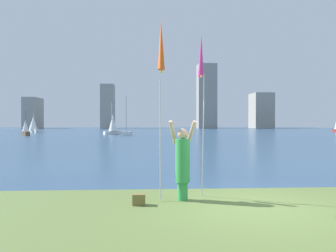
% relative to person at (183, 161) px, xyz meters
% --- Properties ---
extents(ground, '(120.00, 138.00, 0.12)m').
position_rel_person_xyz_m(ground, '(1.63, 50.19, -1.04)').
color(ground, '#5B7038').
extents(person, '(0.73, 0.54, 2.00)m').
position_rel_person_xyz_m(person, '(0.00, 0.00, 0.00)').
color(person, green).
rests_on(person, ground).
extents(kite_flag_left, '(0.16, 1.32, 4.33)m').
position_rel_person_xyz_m(kite_flag_left, '(-0.56, -0.51, 2.65)').
color(kite_flag_left, '#B2B2B7').
rests_on(kite_flag_left, ground).
extents(kite_flag_right, '(0.16, 0.64, 4.27)m').
position_rel_person_xyz_m(kite_flag_right, '(0.56, 0.55, 2.61)').
color(kite_flag_right, '#B2B2B7').
rests_on(kite_flag_right, ground).
extents(bag, '(0.30, 0.19, 0.26)m').
position_rel_person_xyz_m(bag, '(-1.08, -0.43, -0.85)').
color(bag, olive).
rests_on(bag, ground).
extents(sailboat_0, '(1.76, 1.16, 5.82)m').
position_rel_person_xyz_m(sailboat_0, '(-4.49, 40.10, -0.63)').
color(sailboat_0, silver).
rests_on(sailboat_0, ground).
extents(sailboat_2, '(2.61, 2.17, 5.12)m').
position_rel_person_xyz_m(sailboat_2, '(-6.90, 43.33, 0.58)').
color(sailboat_2, white).
rests_on(sailboat_2, ground).
extents(sailboat_5, '(1.61, 1.83, 3.67)m').
position_rel_person_xyz_m(sailboat_5, '(-19.04, 39.57, 0.09)').
color(sailboat_5, brown).
rests_on(sailboat_5, ground).
extents(sailboat_7, '(2.50, 2.58, 3.67)m').
position_rel_person_xyz_m(sailboat_7, '(-22.80, 53.09, 0.56)').
color(sailboat_7, silver).
rests_on(sailboat_7, ground).
extents(skyline_tower_0, '(4.04, 7.87, 9.54)m').
position_rel_person_xyz_m(skyline_tower_0, '(-37.37, 93.21, 3.79)').
color(skyline_tower_0, gray).
rests_on(skyline_tower_0, ground).
extents(skyline_tower_1, '(4.08, 5.33, 13.85)m').
position_rel_person_xyz_m(skyline_tower_1, '(-14.45, 93.99, 5.94)').
color(skyline_tower_1, gray).
rests_on(skyline_tower_1, ground).
extents(skyline_tower_2, '(5.77, 5.41, 20.17)m').
position_rel_person_xyz_m(skyline_tower_2, '(16.80, 92.20, 9.10)').
color(skyline_tower_2, gray).
rests_on(skyline_tower_2, ground).
extents(skyline_tower_3, '(6.26, 7.75, 11.49)m').
position_rel_person_xyz_m(skyline_tower_3, '(35.66, 95.74, 4.76)').
color(skyline_tower_3, gray).
rests_on(skyline_tower_3, ground).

